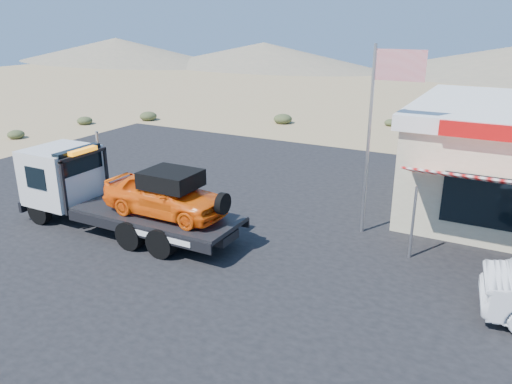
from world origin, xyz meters
TOP-DOWN VIEW (x-y plane):
  - ground at (0.00, 0.00)m, footprint 120.00×120.00m
  - asphalt_lot at (2.00, 3.00)m, footprint 32.00×24.00m
  - tow_truck at (-2.33, 0.85)m, footprint 7.82×2.32m
  - flagpole at (4.93, 4.50)m, footprint 1.55×0.10m
  - desert_scrub at (-13.30, 10.00)m, footprint 24.03×29.20m
  - distant_hills at (-9.77, 55.14)m, footprint 126.00×48.00m

SIDE VIEW (x-z plane):
  - ground at x=0.00m, z-range 0.00..0.00m
  - asphalt_lot at x=2.00m, z-range 0.00..0.02m
  - desert_scrub at x=-13.30m, z-range -0.04..0.63m
  - tow_truck at x=-2.33m, z-range 0.10..2.72m
  - distant_hills at x=-9.77m, z-range -0.21..3.99m
  - flagpole at x=4.93m, z-range 0.76..6.76m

